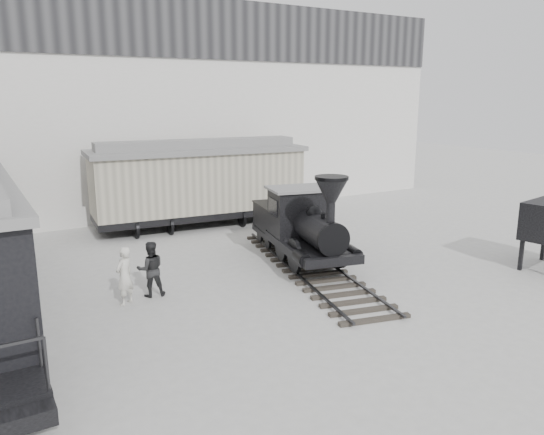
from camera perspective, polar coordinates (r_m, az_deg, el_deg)
ground at (r=16.66m, az=7.44°, el=-8.90°), size 90.00×90.00×0.00m
north_wall at (r=28.76m, az=-11.27°, el=11.48°), size 34.00×2.51×11.00m
locomotive at (r=19.74m, az=3.42°, el=-1.31°), size 4.37×10.32×3.56m
boxcar at (r=25.64m, az=-7.86°, el=3.89°), size 10.44×4.12×4.17m
visitor_a at (r=16.59m, az=-15.57°, el=-6.08°), size 0.78×0.72×1.80m
visitor_b at (r=17.07m, az=-12.93°, el=-5.42°), size 0.97×0.81×1.77m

